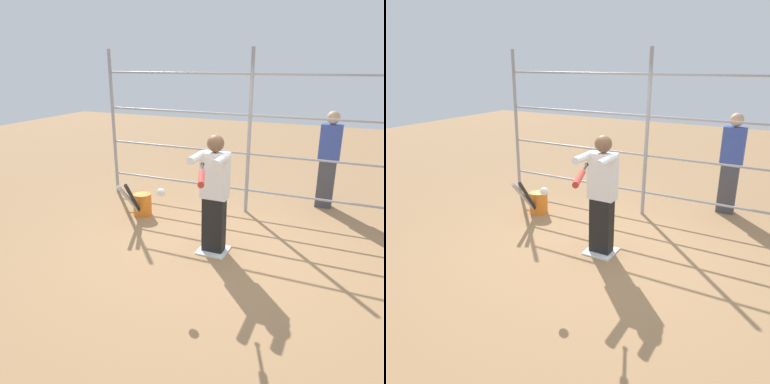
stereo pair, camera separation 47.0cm
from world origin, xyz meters
TOP-DOWN VIEW (x-y plane):
  - ground_plane at (0.00, 0.00)m, footprint 24.00×24.00m
  - home_plate at (0.00, 0.00)m, footprint 0.40×0.40m
  - fence_backstop at (0.00, -1.60)m, footprint 5.41×0.06m
  - batter at (0.00, 0.02)m, footprint 0.42×0.55m
  - baseball_bat_swinging at (-0.19, 0.93)m, footprint 0.37×0.84m
  - softball_in_flight at (0.38, 0.78)m, footprint 0.10×0.10m
  - bat_bucket at (1.58, -0.70)m, footprint 0.32×0.82m
  - bystander_behind_fence at (-1.23, -2.39)m, footprint 0.36×0.22m

SIDE VIEW (x-z plane):
  - ground_plane at x=0.00m, z-range 0.00..0.00m
  - home_plate at x=0.00m, z-range 0.00..0.02m
  - bat_bucket at x=1.58m, z-range -0.14..0.58m
  - batter at x=0.00m, z-range 0.07..1.69m
  - bystander_behind_fence at x=-1.23m, z-range 0.04..1.75m
  - softball_in_flight at x=0.38m, z-range 1.01..1.10m
  - fence_backstop at x=0.00m, z-range 0.00..2.72m
  - baseball_bat_swinging at x=-0.19m, z-range 1.32..1.40m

